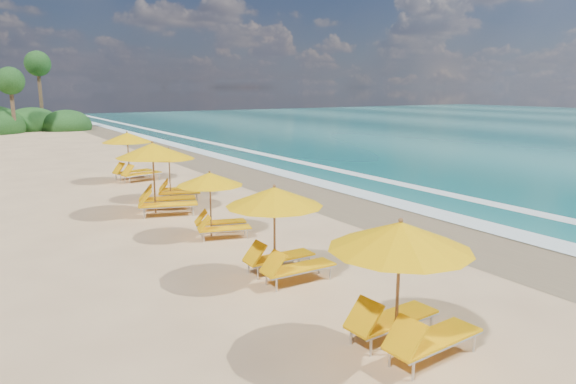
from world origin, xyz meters
TOP-DOWN VIEW (x-y plane):
  - ground at (0.00, 0.00)m, footprint 160.00×160.00m
  - wet_sand at (4.00, 0.00)m, footprint 4.00×160.00m
  - surf_foam at (6.70, 0.00)m, footprint 4.00×160.00m
  - station_1 at (-2.46, -7.54)m, footprint 2.63×2.45m
  - station_2 at (-2.39, -3.50)m, footprint 2.43×2.24m
  - station_3 at (-2.19, 0.56)m, footprint 2.49×2.41m
  - station_4 at (-2.64, 4.26)m, footprint 3.26×3.18m
  - station_5 at (-1.41, 6.29)m, footprint 2.66×2.61m
  - station_6 at (-1.64, 11.31)m, footprint 2.87×2.75m

SIDE VIEW (x-z plane):
  - ground at x=0.00m, z-range 0.00..0.00m
  - wet_sand at x=4.00m, z-range 0.00..0.01m
  - surf_foam at x=6.70m, z-range 0.02..0.03m
  - station_3 at x=-2.19m, z-range 0.12..2.11m
  - station_5 at x=-1.41m, z-range 0.12..2.20m
  - station_2 at x=-2.39m, z-range 0.14..2.39m
  - station_1 at x=-2.46m, z-range 0.14..2.50m
  - station_6 at x=-1.64m, z-range 0.14..2.52m
  - station_4 at x=-2.64m, z-range 0.15..2.72m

